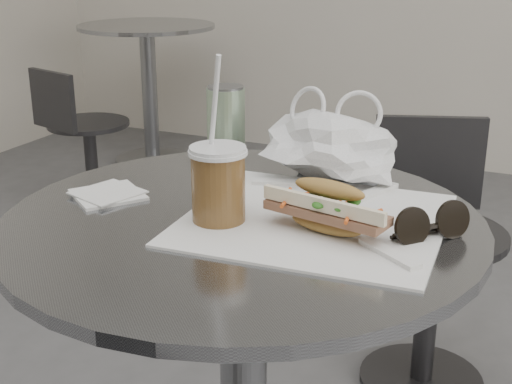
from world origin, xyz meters
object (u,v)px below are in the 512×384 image
at_px(sunglasses, 431,226).
at_px(banh_mi, 327,208).
at_px(cafe_table, 243,367).
at_px(bg_table, 149,78).
at_px(drink_can, 226,122).
at_px(chair_far, 428,272).
at_px(bg_chair, 84,151).
at_px(iced_coffee, 218,184).

bearing_deg(sunglasses, banh_mi, 148.39).
bearing_deg(cafe_table, bg_table, 126.03).
relative_size(cafe_table, drink_can, 5.28).
height_order(bg_table, drink_can, drink_can).
height_order(cafe_table, chair_far, cafe_table).
xyz_separation_m(bg_chair, sunglasses, (1.72, -1.38, 0.47)).
bearing_deg(sunglasses, drink_can, 103.79).
bearing_deg(bg_table, iced_coffee, -54.79).
bearing_deg(chair_far, bg_table, -57.80).
distance_m(bg_table, iced_coffee, 2.76).
distance_m(banh_mi, iced_coffee, 0.17).
bearing_deg(iced_coffee, bg_table, 125.21).
bearing_deg(bg_table, sunglasses, -48.95).
bearing_deg(iced_coffee, bg_chair, 134.28).
bearing_deg(sunglasses, chair_far, 51.75).
xyz_separation_m(bg_table, iced_coffee, (1.58, -2.23, 0.34)).
height_order(chair_far, banh_mi, banh_mi).
bearing_deg(chair_far, bg_chair, -40.22).
relative_size(banh_mi, iced_coffee, 0.94).
xyz_separation_m(banh_mi, sunglasses, (0.14, 0.04, -0.02)).
distance_m(iced_coffee, sunglasses, 0.32).
bearing_deg(banh_mi, bg_chair, 149.62).
height_order(bg_table, iced_coffee, iced_coffee).
distance_m(cafe_table, sunglasses, 0.41).
relative_size(banh_mi, sunglasses, 2.23).
relative_size(banh_mi, drink_can, 1.70).
xyz_separation_m(banh_mi, drink_can, (-0.31, 0.29, 0.03)).
bearing_deg(banh_mi, cafe_table, -171.87).
bearing_deg(cafe_table, bg_chair, 135.44).
xyz_separation_m(chair_far, bg_chair, (-1.59, 0.60, -0.02)).
bearing_deg(iced_coffee, chair_far, 77.96).
relative_size(cafe_table, bg_table, 1.03).
xyz_separation_m(cafe_table, bg_chair, (-1.44, 1.41, -0.17)).
bearing_deg(banh_mi, drink_can, 148.91).
bearing_deg(drink_can, bg_chair, 138.15).
relative_size(iced_coffee, sunglasses, 2.37).
height_order(bg_chair, iced_coffee, iced_coffee).
xyz_separation_m(bg_chair, banh_mi, (1.58, -1.42, 0.49)).
bearing_deg(cafe_table, iced_coffee, -124.77).
bearing_deg(iced_coffee, sunglasses, 12.21).
relative_size(bg_chair, sunglasses, 5.97).
height_order(bg_table, sunglasses, sunglasses).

